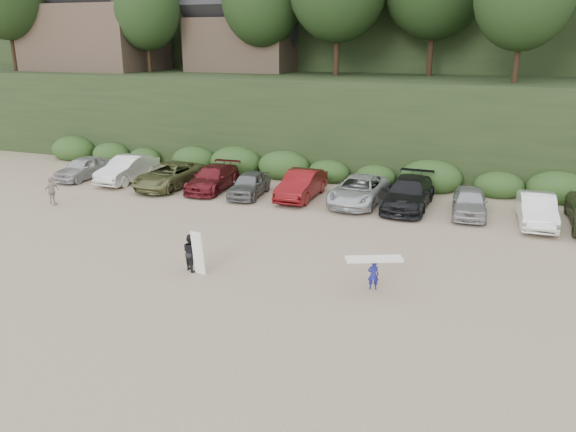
% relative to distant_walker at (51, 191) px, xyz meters
% --- Properties ---
extents(ground, '(120.00, 120.00, 0.00)m').
position_rel_distant_walker_xyz_m(ground, '(14.62, -4.34, -0.77)').
color(ground, tan).
rests_on(ground, ground).
extents(hillside_backdrop, '(90.00, 41.50, 28.00)m').
position_rel_distant_walker_xyz_m(hillside_backdrop, '(14.36, 31.59, 10.45)').
color(hillside_backdrop, black).
rests_on(hillside_backdrop, ground).
extents(parked_cars, '(39.57, 6.10, 1.60)m').
position_rel_distant_walker_xyz_m(parked_cars, '(17.14, 5.71, -0.02)').
color(parked_cars, '#AFAEB3').
rests_on(parked_cars, ground).
extents(distant_walker, '(0.50, 0.94, 1.53)m').
position_rel_distant_walker_xyz_m(distant_walker, '(0.00, 0.00, 0.00)').
color(distant_walker, '#B5A799').
rests_on(distant_walker, ground).
extents(child_surfer, '(2.05, 1.31, 1.20)m').
position_rel_distant_walker_xyz_m(child_surfer, '(18.33, -4.53, 0.05)').
color(child_surfer, navy).
rests_on(child_surfer, ground).
extents(adult_surfer, '(1.18, 0.88, 1.72)m').
position_rel_distant_walker_xyz_m(adult_surfer, '(11.45, -5.25, -0.03)').
color(adult_surfer, black).
rests_on(adult_surfer, ground).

